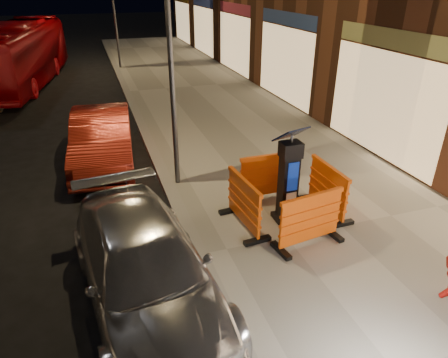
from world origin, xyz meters
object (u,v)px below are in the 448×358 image
object	(u,v)px
parking_kiosk	(289,178)
car_silver	(149,300)
barrier_bldgside	(328,189)
bus_doubledecker	(25,85)
barrier_kerbside	(244,204)
barrier_back	(268,177)
car_red	(106,162)
barrier_front	(310,220)

from	to	relation	value
parking_kiosk	car_silver	size ratio (longest dim) A/B	0.42
barrier_bldgside	car_silver	world-z (taller)	barrier_bldgside
barrier_bldgside	bus_doubledecker	world-z (taller)	bus_doubledecker
barrier_kerbside	bus_doubledecker	distance (m)	16.28
parking_kiosk	barrier_kerbside	size ratio (longest dim) A/B	1.40
barrier_back	car_silver	xyz separation A→B (m)	(-3.10, -2.28, -0.69)
parking_kiosk	bus_doubledecker	xyz separation A→B (m)	(-6.59, 15.25, -1.11)
barrier_back	bus_doubledecker	distance (m)	15.77
barrier_bldgside	car_red	world-z (taller)	barrier_bldgside
barrier_back	car_red	world-z (taller)	barrier_back
barrier_bldgside	bus_doubledecker	distance (m)	17.03
barrier_front	barrier_bldgside	size ratio (longest dim) A/B	1.00
barrier_front	barrier_kerbside	bearing A→B (deg)	126.83
car_red	bus_doubledecker	world-z (taller)	bus_doubledecker
car_silver	car_red	xyz separation A→B (m)	(-0.31, 5.85, 0.00)
barrier_back	car_red	distance (m)	4.98
bus_doubledecker	barrier_kerbside	bearing A→B (deg)	-61.16
barrier_back	barrier_bldgside	size ratio (longest dim) A/B	1.00
barrier_front	car_silver	size ratio (longest dim) A/B	0.30
barrier_bldgside	car_silver	distance (m)	4.32
car_red	barrier_back	bearing A→B (deg)	-41.54
barrier_kerbside	car_red	world-z (taller)	barrier_kerbside
barrier_front	car_red	distance (m)	6.48
barrier_back	bus_doubledecker	world-z (taller)	bus_doubledecker
parking_kiosk	car_silver	bearing A→B (deg)	-159.89
barrier_kerbside	car_silver	bearing A→B (deg)	116.65
barrier_kerbside	barrier_back	bearing A→B (deg)	-50.17
parking_kiosk	barrier_bldgside	xyz separation A→B (m)	(0.95, 0.00, -0.43)
barrier_kerbside	car_silver	world-z (taller)	barrier_kerbside
barrier_bldgside	bus_doubledecker	xyz separation A→B (m)	(-7.54, 15.25, -0.69)
barrier_back	car_red	bearing A→B (deg)	133.63
bus_doubledecker	parking_kiosk	bearing A→B (deg)	-58.09
barrier_kerbside	barrier_bldgside	xyz separation A→B (m)	(1.90, 0.00, 0.00)
barrier_front	bus_doubledecker	bearing A→B (deg)	103.97
car_red	barrier_bldgside	bearing A→B (deg)	-41.28
parking_kiosk	barrier_bldgside	bearing A→B (deg)	-3.17
barrier_back	car_red	xyz separation A→B (m)	(-3.42, 3.56, -0.69)
barrier_front	car_silver	distance (m)	3.20
barrier_kerbside	barrier_bldgside	bearing A→B (deg)	-95.17
barrier_kerbside	car_red	bearing A→B (deg)	23.48
car_silver	barrier_back	bearing A→B (deg)	30.02
car_red	bus_doubledecker	distance (m)	11.20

